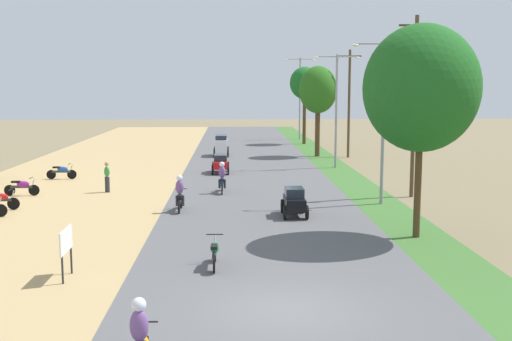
{
  "coord_description": "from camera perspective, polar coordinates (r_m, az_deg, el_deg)",
  "views": [
    {
      "loc": [
        -1.37,
        -15.16,
        5.71
      ],
      "look_at": [
        -0.21,
        14.31,
        1.68
      ],
      "focal_mm": 43.92,
      "sensor_mm": 36.0,
      "label": 1
    }
  ],
  "objects": [
    {
      "name": "motorbike_ahead_third",
      "position": [
        28.31,
        -6.94,
        -2.14
      ],
      "size": [
        0.54,
        1.8,
        1.66
      ],
      "color": "black",
      "rests_on": "road_strip"
    },
    {
      "name": "median_strip",
      "position": [
        17.67,
        21.93,
        -11.55
      ],
      "size": [
        2.4,
        140.0,
        0.06
      ],
      "primitive_type": "cube",
      "color": "#3D6B2D",
      "rests_on": "ground"
    },
    {
      "name": "road_strip",
      "position": [
        16.25,
        2.78,
        -12.65
      ],
      "size": [
        9.0,
        140.0,
        0.08
      ],
      "primitive_type": "cube",
      "color": "#565659",
      "rests_on": "ground"
    },
    {
      "name": "car_hatchback_black",
      "position": [
        27.15,
        3.51,
        -2.76
      ],
      "size": [
        1.04,
        2.0,
        1.23
      ],
      "color": "black",
      "rests_on": "road_strip"
    },
    {
      "name": "median_tree_third",
      "position": [
        60.6,
        4.46,
        7.89
      ],
      "size": [
        2.86,
        2.86,
        7.4
      ],
      "color": "#4C351E",
      "rests_on": "median_strip"
    },
    {
      "name": "street_signboard",
      "position": [
        19.23,
        -16.91,
        -6.41
      ],
      "size": [
        0.06,
        1.3,
        1.5
      ],
      "color": "#262628",
      "rests_on": "dirt_shoulder"
    },
    {
      "name": "parked_motorbike_fourth",
      "position": [
        39.61,
        -17.26,
        -0.04
      ],
      "size": [
        1.8,
        0.54,
        0.94
      ],
      "color": "black",
      "rests_on": "dirt_shoulder"
    },
    {
      "name": "motorbike_foreground_rider",
      "position": [
        12.64,
        -10.47,
        -14.95
      ],
      "size": [
        0.54,
        1.8,
        1.66
      ],
      "color": "black",
      "rests_on": "road_strip"
    },
    {
      "name": "utility_pole_far",
      "position": [
        50.06,
        8.47,
        6.22
      ],
      "size": [
        1.8,
        0.2,
        8.45
      ],
      "color": "brown",
      "rests_on": "ground"
    },
    {
      "name": "median_tree_second",
      "position": [
        50.0,
        5.67,
        7.27
      ],
      "size": [
        3.02,
        3.02,
        7.15
      ],
      "color": "#4C351E",
      "rests_on": "median_strip"
    },
    {
      "name": "utility_pole_near",
      "position": [
        32.75,
        14.22,
        5.9
      ],
      "size": [
        1.8,
        0.2,
        9.15
      ],
      "color": "brown",
      "rests_on": "ground"
    },
    {
      "name": "streetlamp_near",
      "position": [
        30.17,
        11.54,
        5.34
      ],
      "size": [
        3.16,
        0.2,
        7.7
      ],
      "color": "gray",
      "rests_on": "median_strip"
    },
    {
      "name": "parked_motorbike_third",
      "position": [
        34.36,
        -20.52,
        -1.34
      ],
      "size": [
        1.8,
        0.54,
        0.94
      ],
      "color": "black",
      "rests_on": "dirt_shoulder"
    },
    {
      "name": "car_sedan_red",
      "position": [
        40.39,
        -3.25,
        0.71
      ],
      "size": [
        1.1,
        2.26,
        1.19
      ],
      "color": "red",
      "rests_on": "road_strip"
    },
    {
      "name": "motorbike_ahead_fourth",
      "position": [
        32.94,
        -3.11,
        -0.7
      ],
      "size": [
        0.54,
        1.8,
        1.66
      ],
      "color": "black",
      "rests_on": "road_strip"
    },
    {
      "name": "streetlamp_far",
      "position": [
        65.93,
        4.02,
        7.07
      ],
      "size": [
        3.16,
        0.2,
        8.47
      ],
      "color": "gray",
      "rests_on": "median_strip"
    },
    {
      "name": "parked_motorbike_second",
      "position": [
        30.83,
        -22.28,
        -2.43
      ],
      "size": [
        1.8,
        0.54,
        0.94
      ],
      "color": "black",
      "rests_on": "dirt_shoulder"
    },
    {
      "name": "pedestrian_on_shoulder",
      "position": [
        34.06,
        -13.42,
        -0.43
      ],
      "size": [
        0.43,
        0.42,
        1.62
      ],
      "color": "#33333D",
      "rests_on": "dirt_shoulder"
    },
    {
      "name": "ground_plane",
      "position": [
        16.26,
        2.78,
        -12.79
      ],
      "size": [
        180.0,
        180.0,
        0.0
      ],
      "primitive_type": "plane",
      "color": "#7A6B4C"
    },
    {
      "name": "motorbike_ahead_second",
      "position": [
        19.69,
        -3.8,
        -7.36
      ],
      "size": [
        0.54,
        1.8,
        0.94
      ],
      "color": "black",
      "rests_on": "road_strip"
    },
    {
      "name": "car_van_white",
      "position": [
        50.12,
        -3.19,
        2.41
      ],
      "size": [
        1.19,
        2.41,
        1.67
      ],
      "color": "silver",
      "rests_on": "road_strip"
    },
    {
      "name": "median_tree_nearest",
      "position": [
        23.7,
        14.82,
        7.23
      ],
      "size": [
        4.23,
        4.23,
        7.87
      ],
      "color": "#4C351E",
      "rests_on": "median_strip"
    },
    {
      "name": "streetlamp_mid",
      "position": [
        43.23,
        7.33,
        6.13
      ],
      "size": [
        3.16,
        0.2,
        7.71
      ],
      "color": "gray",
      "rests_on": "median_strip"
    }
  ]
}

